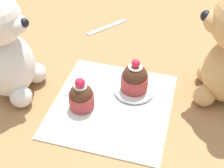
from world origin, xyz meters
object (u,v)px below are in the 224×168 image
Objects in this scene: cupcake_near_cream_bear at (81,96)px; teddy_bear_cream at (5,50)px; cupcake_near_tan_bear at (135,78)px; teaspoon at (107,27)px; saucer_plate at (134,89)px.

teddy_bear_cream is at bearing 85.43° from cupcake_near_cream_bear.
teaspoon is (0.22, 0.12, -0.03)m from cupcake_near_tan_bear.
teaspoon is at bearing 6.85° from cupcake_near_cream_bear.
cupcake_near_cream_bear is at bearing 128.57° from cupcake_near_tan_bear.
cupcake_near_cream_bear is at bearing 45.18° from teaspoon.
teddy_bear_cream reaches higher than cupcake_near_cream_bear.
teaspoon is at bearing 28.59° from saucer_plate.
teaspoon is (0.28, -0.11, -0.10)m from teddy_bear_cream.
cupcake_near_cream_bear is 0.11m from saucer_plate.
cupcake_near_cream_bear is (-0.01, -0.15, -0.07)m from teddy_bear_cream.
teaspoon is at bearing -24.41° from teddy_bear_cream.
cupcake_near_cream_bear is 0.29m from teaspoon.
cupcake_near_cream_bear is at bearing 128.57° from saucer_plate.
teddy_bear_cream is 0.31m from teaspoon.
teddy_bear_cream reaches higher than saucer_plate.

